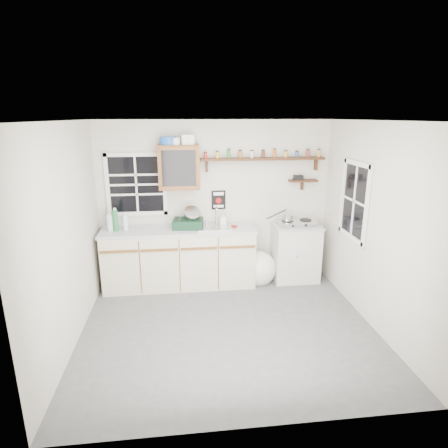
# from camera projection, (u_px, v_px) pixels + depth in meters

# --- Properties ---
(room) EXTENTS (3.64, 3.24, 2.54)m
(room) POSITION_uv_depth(u_px,v_px,m) (228.00, 232.00, 4.36)
(room) COLOR #4B4B4D
(room) RESTS_ON ground
(main_cabinet) EXTENTS (2.31, 0.63, 0.92)m
(main_cabinet) POSITION_uv_depth(u_px,v_px,m) (180.00, 257.00, 5.75)
(main_cabinet) COLOR beige
(main_cabinet) RESTS_ON floor
(right_cabinet) EXTENTS (0.73, 0.57, 0.91)m
(right_cabinet) POSITION_uv_depth(u_px,v_px,m) (295.00, 252.00, 5.98)
(right_cabinet) COLOR silver
(right_cabinet) RESTS_ON floor
(sink) EXTENTS (0.52, 0.44, 0.29)m
(sink) POSITION_uv_depth(u_px,v_px,m) (214.00, 227.00, 5.68)
(sink) COLOR #B4B3B8
(sink) RESTS_ON main_cabinet
(upper_cabinet) EXTENTS (0.60, 0.32, 0.65)m
(upper_cabinet) POSITION_uv_depth(u_px,v_px,m) (179.00, 167.00, 5.51)
(upper_cabinet) COLOR brown
(upper_cabinet) RESTS_ON wall_back
(upper_cabinet_clutter) EXTENTS (0.50, 0.24, 0.14)m
(upper_cabinet_clutter) POSITION_uv_depth(u_px,v_px,m) (176.00, 140.00, 5.40)
(upper_cabinet_clutter) COLOR #1B52B4
(upper_cabinet_clutter) RESTS_ON upper_cabinet
(spice_shelf) EXTENTS (1.91, 0.18, 0.35)m
(spice_shelf) POSITION_uv_depth(u_px,v_px,m) (263.00, 158.00, 5.69)
(spice_shelf) COLOR #311D0D
(spice_shelf) RESTS_ON wall_back
(secondary_shelf) EXTENTS (0.45, 0.16, 0.24)m
(secondary_shelf) POSITION_uv_depth(u_px,v_px,m) (302.00, 180.00, 5.87)
(secondary_shelf) COLOR #311D0D
(secondary_shelf) RESTS_ON wall_back
(warning_sign) EXTENTS (0.22, 0.02, 0.30)m
(warning_sign) POSITION_uv_depth(u_px,v_px,m) (219.00, 200.00, 5.87)
(warning_sign) COLOR black
(warning_sign) RESTS_ON wall_back
(window_back) EXTENTS (0.93, 0.03, 0.98)m
(window_back) POSITION_uv_depth(u_px,v_px,m) (136.00, 185.00, 5.65)
(window_back) COLOR black
(window_back) RESTS_ON wall_back
(window_right) EXTENTS (0.03, 0.78, 1.08)m
(window_right) POSITION_uv_depth(u_px,v_px,m) (355.00, 201.00, 5.02)
(window_right) COLOR black
(window_right) RESTS_ON wall_back
(water_bottles) EXTENTS (0.30, 0.11, 0.35)m
(water_bottles) POSITION_uv_depth(u_px,v_px,m) (116.00, 222.00, 5.48)
(water_bottles) COLOR silver
(water_bottles) RESTS_ON main_cabinet
(dish_rack) EXTENTS (0.48, 0.39, 0.33)m
(dish_rack) POSITION_uv_depth(u_px,v_px,m) (189.00, 221.00, 5.63)
(dish_rack) COLOR black
(dish_rack) RESTS_ON main_cabinet
(soap_bottle) EXTENTS (0.09, 0.10, 0.21)m
(soap_bottle) POSITION_uv_depth(u_px,v_px,m) (223.00, 219.00, 5.77)
(soap_bottle) COLOR silver
(soap_bottle) RESTS_ON main_cabinet
(rag) EXTENTS (0.16, 0.15, 0.02)m
(rag) POSITION_uv_depth(u_px,v_px,m) (232.00, 227.00, 5.69)
(rag) COLOR maroon
(rag) RESTS_ON main_cabinet
(hotplate) EXTENTS (0.61, 0.35, 0.08)m
(hotplate) POSITION_uv_depth(u_px,v_px,m) (296.00, 223.00, 5.82)
(hotplate) COLOR #B4B3B8
(hotplate) RESTS_ON right_cabinet
(saucepan) EXTENTS (0.39, 0.17, 0.17)m
(saucepan) POSITION_uv_depth(u_px,v_px,m) (287.00, 218.00, 5.79)
(saucepan) COLOR #B4B3B8
(saucepan) RESTS_ON hotplate
(trash_bag) EXTENTS (0.48, 0.43, 0.55)m
(trash_bag) POSITION_uv_depth(u_px,v_px,m) (259.00, 268.00, 5.90)
(trash_bag) COLOR silver
(trash_bag) RESTS_ON floor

